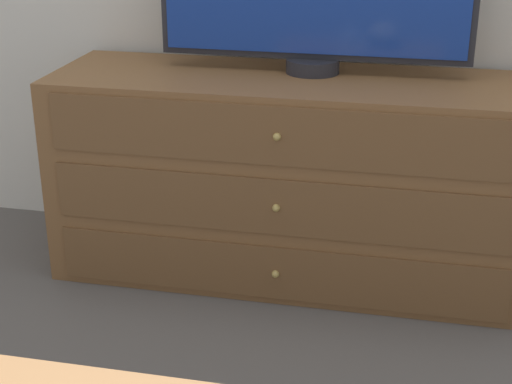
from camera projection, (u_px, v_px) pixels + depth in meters
name	position (u px, v px, depth m)	size (l,w,h in m)	color
ground_plane	(311.00, 236.00, 2.96)	(12.00, 12.00, 0.00)	#56514C
dresser	(290.00, 178.00, 2.58)	(1.54, 0.51, 0.68)	brown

